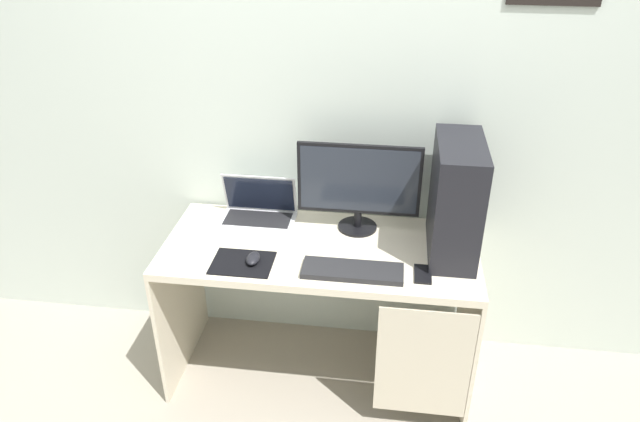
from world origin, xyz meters
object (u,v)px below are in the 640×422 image
object	(u,v)px
monitor	(359,185)
cell_phone	(423,274)
mouse_left	(253,258)
laptop	(258,212)
keyboard	(353,271)
pc_tower	(456,199)

from	to	relation	value
monitor	cell_phone	size ratio (longest dim) A/B	4.27
mouse_left	laptop	bearing A→B (deg)	99.34
keyboard	cell_phone	xyz separation A→B (m)	(0.29, 0.02, -0.01)
monitor	cell_phone	xyz separation A→B (m)	(0.30, -0.34, -0.22)
cell_phone	pc_tower	bearing A→B (deg)	60.67
pc_tower	mouse_left	distance (m)	0.89
keyboard	cell_phone	bearing A→B (deg)	4.73
monitor	mouse_left	xyz separation A→B (m)	(-0.42, -0.34, -0.21)
mouse_left	keyboard	bearing A→B (deg)	-2.69
keyboard	cell_phone	world-z (taller)	keyboard
cell_phone	laptop	bearing A→B (deg)	155.39
monitor	laptop	xyz separation A→B (m)	(-0.48, 0.02, -0.18)
laptop	keyboard	size ratio (longest dim) A/B	0.84
keyboard	monitor	bearing A→B (deg)	91.23
monitor	mouse_left	bearing A→B (deg)	-140.95
keyboard	mouse_left	xyz separation A→B (m)	(-0.43, 0.02, 0.01)
cell_phone	monitor	bearing A→B (deg)	131.52
pc_tower	monitor	size ratio (longest dim) A/B	0.91
mouse_left	pc_tower	bearing A→B (deg)	14.62
cell_phone	keyboard	bearing A→B (deg)	-175.27
laptop	cell_phone	xyz separation A→B (m)	(0.77, -0.35, -0.04)
monitor	pc_tower	bearing A→B (deg)	-16.22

